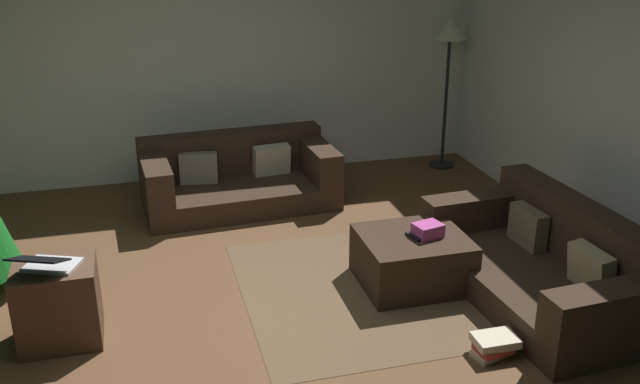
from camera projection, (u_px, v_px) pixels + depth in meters
name	position (u px, v px, depth m)	size (l,w,h in m)	color
ground_plane	(243.00, 324.00, 4.93)	(6.40, 6.40, 0.00)	brown
rear_partition	(188.00, 56.00, 7.27)	(6.40, 0.12, 2.60)	silver
couch_left	(237.00, 177.00, 6.92)	(1.88, 1.04, 0.65)	#332319
couch_right	(547.00, 264.00, 5.22)	(1.09, 1.93, 0.69)	#332319
ottoman	(412.00, 260.00, 5.41)	(0.79, 0.71, 0.40)	#332319
gift_box	(428.00, 230.00, 5.32)	(0.20, 0.16, 0.10)	#B23F8C
tv_remote	(414.00, 237.00, 5.30)	(0.05, 0.16, 0.02)	black
side_table	(58.00, 304.00, 4.66)	(0.52, 0.44, 0.55)	#4C3323
laptop	(47.00, 263.00, 4.48)	(0.45, 0.48, 0.17)	silver
book_stack	(494.00, 345.00, 4.56)	(0.31, 0.22, 0.13)	beige
corner_lamp	(450.00, 40.00, 7.50)	(0.36, 0.36, 1.67)	black
area_rug	(411.00, 282.00, 5.48)	(2.60, 2.00, 0.01)	brown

